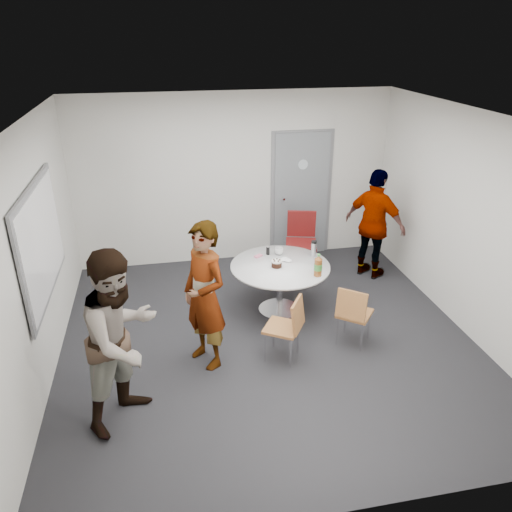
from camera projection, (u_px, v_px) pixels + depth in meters
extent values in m
plane|color=black|center=(268.00, 339.00, 6.22)|extent=(5.00, 5.00, 0.00)
plane|color=silver|center=(270.00, 118.00, 5.09)|extent=(5.00, 5.00, 0.00)
plane|color=silver|center=(234.00, 179.00, 7.88)|extent=(5.00, 0.00, 5.00)
plane|color=silver|center=(36.00, 258.00, 5.21)|extent=(0.00, 5.00, 5.00)
plane|color=silver|center=(468.00, 224.00, 6.10)|extent=(0.00, 5.00, 5.00)
plane|color=silver|center=(348.00, 378.00, 3.43)|extent=(5.00, 0.00, 5.00)
cube|color=slate|center=(301.00, 195.00, 8.18)|extent=(0.90, 0.05, 2.05)
cube|color=slate|center=(301.00, 195.00, 8.21)|extent=(1.02, 0.04, 2.12)
cylinder|color=#B2BFC6|center=(303.00, 164.00, 7.94)|extent=(0.16, 0.01, 0.16)
cylinder|color=silver|center=(283.00, 198.00, 8.08)|extent=(0.04, 0.14, 0.04)
cube|color=slate|center=(41.00, 241.00, 5.35)|extent=(0.03, 1.90, 1.25)
cube|color=white|center=(43.00, 241.00, 5.36)|extent=(0.01, 1.78, 1.13)
cylinder|color=white|center=(280.00, 266.00, 6.58)|extent=(1.31, 1.31, 0.03)
cylinder|color=silver|center=(280.00, 288.00, 6.72)|extent=(0.09, 0.09, 0.64)
cylinder|color=silver|center=(279.00, 309.00, 6.86)|extent=(0.56, 0.56, 0.02)
cylinder|color=white|center=(277.00, 267.00, 6.51)|extent=(0.18, 0.18, 0.01)
cylinder|color=black|center=(277.00, 264.00, 6.50)|extent=(0.13, 0.13, 0.07)
cylinder|color=white|center=(277.00, 261.00, 6.48)|extent=(0.14, 0.14, 0.02)
cylinder|color=brown|center=(318.00, 268.00, 6.25)|extent=(0.10, 0.10, 0.23)
cylinder|color=#3D8635|center=(318.00, 267.00, 6.25)|extent=(0.10, 0.10, 0.09)
cone|color=brown|center=(319.00, 258.00, 6.20)|extent=(0.09, 0.09, 0.05)
cylinder|color=#48A04A|center=(319.00, 255.00, 6.18)|extent=(0.04, 0.04, 0.02)
imported|color=white|center=(279.00, 251.00, 6.87)|extent=(0.17, 0.17, 0.10)
cylinder|color=black|center=(268.00, 250.00, 6.86)|extent=(0.05, 0.05, 0.12)
cylinder|color=silver|center=(314.00, 250.00, 6.80)|extent=(0.07, 0.07, 0.19)
cylinder|color=black|center=(314.00, 242.00, 6.75)|extent=(0.08, 0.08, 0.03)
cube|color=#DA6D8A|center=(258.00, 256.00, 6.81)|extent=(0.13, 0.11, 0.02)
ellipsoid|color=white|center=(286.00, 260.00, 6.68)|extent=(0.21, 0.21, 0.03)
cube|color=brown|center=(282.00, 328.00, 5.72)|extent=(0.52, 0.52, 0.03)
cube|color=brown|center=(298.00, 315.00, 5.58)|extent=(0.26, 0.35, 0.36)
cylinder|color=silver|center=(274.00, 333.00, 5.99)|extent=(0.02, 0.02, 0.41)
cylinder|color=silver|center=(265.00, 347.00, 5.73)|extent=(0.02, 0.02, 0.41)
cylinder|color=silver|center=(298.00, 338.00, 5.89)|extent=(0.02, 0.02, 0.41)
cylinder|color=silver|center=(291.00, 352.00, 5.63)|extent=(0.02, 0.02, 0.41)
cube|color=brown|center=(355.00, 313.00, 6.01)|extent=(0.53, 0.53, 0.03)
cube|color=brown|center=(351.00, 305.00, 5.79)|extent=(0.33, 0.29, 0.36)
cylinder|color=silver|center=(369.00, 325.00, 6.16)|extent=(0.02, 0.02, 0.40)
cylinder|color=silver|center=(345.00, 319.00, 6.28)|extent=(0.02, 0.02, 0.40)
cylinder|color=silver|center=(362.00, 337.00, 5.91)|extent=(0.02, 0.02, 0.40)
cylinder|color=silver|center=(337.00, 330.00, 6.04)|extent=(0.02, 0.02, 0.40)
cube|color=maroon|center=(301.00, 244.00, 7.68)|extent=(0.57, 0.57, 0.04)
cube|color=maroon|center=(301.00, 224.00, 7.77)|extent=(0.45, 0.21, 0.44)
cylinder|color=silver|center=(288.00, 264.00, 7.62)|extent=(0.02, 0.02, 0.50)
cylinder|color=silver|center=(313.00, 264.00, 7.60)|extent=(0.02, 0.02, 0.50)
cylinder|color=silver|center=(289.00, 254.00, 7.97)|extent=(0.02, 0.02, 0.50)
cylinder|color=silver|center=(312.00, 254.00, 7.94)|extent=(0.02, 0.02, 0.50)
imported|color=#A5C6EA|center=(205.00, 296.00, 5.47)|extent=(0.68, 0.75, 1.72)
imported|color=white|center=(122.00, 339.00, 4.64)|extent=(1.09, 1.11, 1.81)
imported|color=black|center=(375.00, 225.00, 7.47)|extent=(0.92, 1.04, 1.69)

